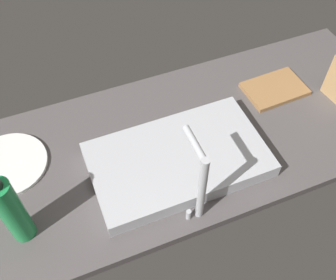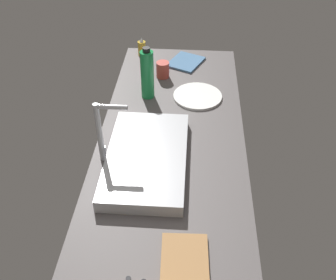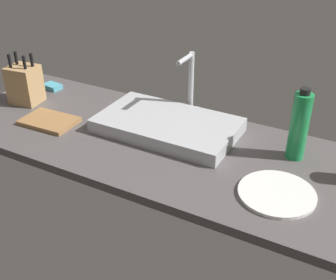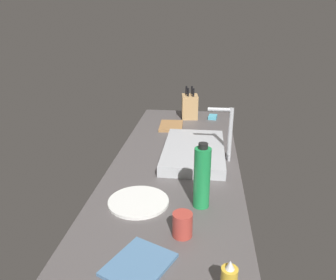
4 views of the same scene
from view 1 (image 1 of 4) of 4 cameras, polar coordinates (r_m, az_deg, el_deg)
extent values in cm
cube|color=#514C4C|center=(137.51, -3.05, -1.95)|extent=(197.26, 67.09, 3.50)
cube|color=#B7BABF|center=(130.29, 1.44, -2.85)|extent=(57.09, 33.17, 5.59)
cylinder|color=#B7BABF|center=(111.11, 4.90, -7.15)|extent=(2.40, 2.40, 28.55)
cylinder|color=#B7BABF|center=(103.16, 3.93, -0.62)|extent=(2.00, 12.49, 2.00)
cylinder|color=#B7BABF|center=(120.99, 2.98, -10.67)|extent=(1.60, 1.60, 4.00)
cube|color=#9E7042|center=(159.56, 15.10, 7.12)|extent=(23.45, 16.51, 1.80)
cylinder|color=#1E8E47|center=(117.02, -21.55, -9.56)|extent=(6.80, 6.80, 25.66)
cylinder|color=white|center=(142.18, -21.97, -3.25)|extent=(25.65, 25.65, 1.20)
camera|label=2|loc=(1.73, 53.19, 39.15)|focal=41.34mm
camera|label=3|loc=(2.11, -43.39, 35.74)|focal=45.93mm
camera|label=4|loc=(1.58, -78.86, -6.29)|focal=35.66mm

